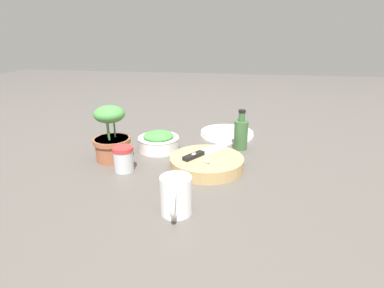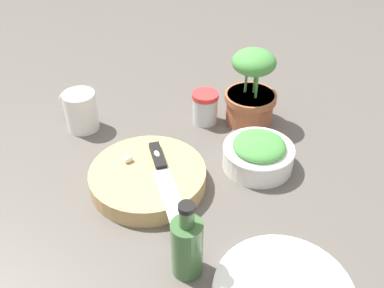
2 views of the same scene
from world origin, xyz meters
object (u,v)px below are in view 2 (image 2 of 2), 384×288
object	(u,v)px
spice_jar	(205,107)
potted_herb	(251,92)
coffee_mug	(80,111)
oil_bottle	(187,246)
garlic_cloves	(149,157)
cutting_board	(148,178)
chef_knife	(164,175)
herb_bowl	(258,153)

from	to	relation	value
spice_jar	potted_herb	world-z (taller)	potted_herb
coffee_mug	oil_bottle	bearing A→B (deg)	-16.81
garlic_cloves	spice_jar	bearing A→B (deg)	99.91
coffee_mug	potted_herb	world-z (taller)	potted_herb
cutting_board	garlic_cloves	world-z (taller)	garlic_cloves
potted_herb	garlic_cloves	bearing A→B (deg)	-97.72
cutting_board	oil_bottle	distance (m)	0.23
oil_bottle	spice_jar	bearing A→B (deg)	126.08
garlic_cloves	spice_jar	xyz separation A→B (m)	(-0.04, 0.23, -0.01)
spice_jar	oil_bottle	size ratio (longest dim) A/B	0.53
cutting_board	garlic_cloves	size ratio (longest dim) A/B	3.45
chef_knife	potted_herb	xyz separation A→B (m)	(-0.02, 0.32, 0.04)
chef_knife	potted_herb	size ratio (longest dim) A/B	1.09
cutting_board	spice_jar	xyz separation A→B (m)	(-0.06, 0.26, 0.02)
cutting_board	herb_bowl	distance (m)	0.24
chef_knife	garlic_cloves	world-z (taller)	garlic_cloves
chef_knife	oil_bottle	world-z (taller)	oil_bottle
cutting_board	coffee_mug	distance (m)	0.28
cutting_board	potted_herb	xyz separation A→B (m)	(0.02, 0.33, 0.06)
herb_bowl	spice_jar	bearing A→B (deg)	163.52
chef_knife	garlic_cloves	bearing A→B (deg)	-72.61
chef_knife	oil_bottle	distance (m)	0.20
potted_herb	herb_bowl	bearing A→B (deg)	-48.62
oil_bottle	potted_herb	xyz separation A→B (m)	(-0.18, 0.44, 0.02)
coffee_mug	chef_knife	bearing A→B (deg)	-5.72
garlic_cloves	potted_herb	size ratio (longest dim) A/B	0.36
chef_knife	potted_herb	world-z (taller)	potted_herb
coffee_mug	garlic_cloves	bearing A→B (deg)	-3.14
coffee_mug	potted_herb	xyz separation A→B (m)	(0.29, 0.29, 0.04)
chef_knife	herb_bowl	world-z (taller)	herb_bowl
coffee_mug	oil_bottle	xyz separation A→B (m)	(0.47, -0.14, 0.01)
cutting_board	herb_bowl	bearing A→B (deg)	55.91
herb_bowl	potted_herb	xyz separation A→B (m)	(-0.12, 0.13, 0.05)
cutting_board	potted_herb	size ratio (longest dim) A/B	1.25
coffee_mug	potted_herb	distance (m)	0.41
oil_bottle	potted_herb	size ratio (longest dim) A/B	0.80
potted_herb	spice_jar	bearing A→B (deg)	-138.24
herb_bowl	spice_jar	xyz separation A→B (m)	(-0.20, 0.06, 0.01)
garlic_cloves	cutting_board	bearing A→B (deg)	-49.11
herb_bowl	coffee_mug	size ratio (longest dim) A/B	1.36
cutting_board	garlic_cloves	xyz separation A→B (m)	(-0.02, 0.03, 0.03)
spice_jar	potted_herb	size ratio (longest dim) A/B	0.42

